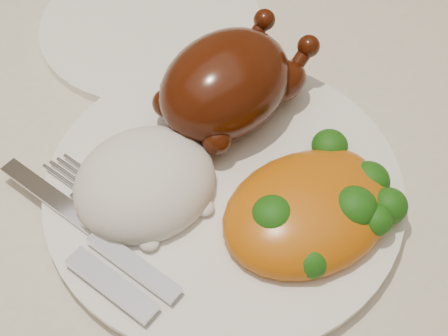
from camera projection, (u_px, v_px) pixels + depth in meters
dining_table at (1, 201)px, 0.64m from camera, size 1.60×0.90×0.76m
dinner_plate at (224, 187)px, 0.52m from camera, size 0.34×0.34×0.01m
side_plate at (152, 25)px, 0.64m from camera, size 0.30×0.30×0.01m
roast_chicken at (228, 82)px, 0.53m from camera, size 0.16×0.12×0.08m
rice_mound at (145, 183)px, 0.50m from camera, size 0.12×0.11×0.06m
mac_and_cheese at (314, 207)px, 0.48m from camera, size 0.15×0.12×0.05m
cutlery at (105, 249)px, 0.47m from camera, size 0.07×0.19×0.01m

